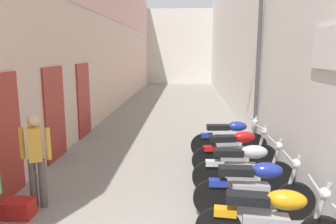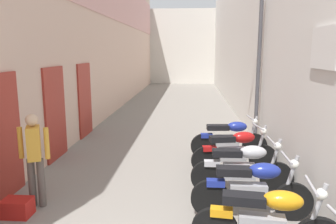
{
  "view_description": "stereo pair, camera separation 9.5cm",
  "coord_description": "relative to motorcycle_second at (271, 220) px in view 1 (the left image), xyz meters",
  "views": [
    {
      "loc": [
        0.56,
        -1.78,
        2.55
      ],
      "look_at": [
        0.13,
        5.9,
        1.11
      ],
      "focal_mm": 34.67,
      "sensor_mm": 36.0,
      "label": 1
    },
    {
      "loc": [
        0.66,
        -1.77,
        2.55
      ],
      "look_at": [
        0.13,
        5.9,
        1.11
      ],
      "focal_mm": 34.67,
      "sensor_mm": 36.0,
      "label": 2
    }
  ],
  "objects": [
    {
      "name": "ground_plane",
      "position": [
        -1.62,
        8.21,
        -0.5
      ],
      "size": [
        40.38,
        40.38,
        0.0
      ],
      "primitive_type": "plane",
      "color": "gray"
    },
    {
      "name": "building_left",
      "position": [
        -4.38,
        10.15,
        2.98
      ],
      "size": [
        0.45,
        24.38,
        6.91
      ],
      "color": "beige",
      "rests_on": "ground"
    },
    {
      "name": "building_right",
      "position": [
        1.14,
        10.21,
        3.4
      ],
      "size": [
        0.45,
        24.38,
        7.81
      ],
      "color": "silver",
      "rests_on": "ground"
    },
    {
      "name": "building_far_end",
      "position": [
        -1.62,
        23.4,
        2.43
      ],
      "size": [
        8.12,
        2.0,
        5.86
      ],
      "primitive_type": "cube",
      "color": "beige",
      "rests_on": "ground"
    },
    {
      "name": "motorcycle_second",
      "position": [
        0.0,
        0.0,
        0.0
      ],
      "size": [
        1.85,
        0.58,
        1.04
      ],
      "color": "black",
      "rests_on": "ground"
    },
    {
      "name": "motorcycle_third",
      "position": [
        0.0,
        0.98,
        0.0
      ],
      "size": [
        1.85,
        0.58,
        1.04
      ],
      "color": "black",
      "rests_on": "ground"
    },
    {
      "name": "motorcycle_fourth",
      "position": [
        0.0,
        1.89,
        0.0
      ],
      "size": [
        1.85,
        0.58,
        1.04
      ],
      "color": "black",
      "rests_on": "ground"
    },
    {
      "name": "motorcycle_fifth",
      "position": [
        -0.0,
        2.89,
        0.0
      ],
      "size": [
        1.84,
        0.58,
        1.04
      ],
      "color": "black",
      "rests_on": "ground"
    },
    {
      "name": "motorcycle_sixth",
      "position": [
        0.0,
        3.89,
        0.0
      ],
      "size": [
        1.85,
        0.58,
        1.04
      ],
      "color": "black",
      "rests_on": "ground"
    },
    {
      "name": "pedestrian_mid_alley",
      "position": [
        -3.49,
        1.15,
        0.42
      ],
      "size": [
        0.52,
        0.39,
        1.57
      ],
      "color": "#564C47",
      "rests_on": "ground"
    },
    {
      "name": "plastic_crate",
      "position": [
        -3.65,
        0.79,
        -0.36
      ],
      "size": [
        0.44,
        0.32,
        0.28
      ],
      "primitive_type": "cube",
      "color": "red",
      "rests_on": "ground"
    },
    {
      "name": "street_lamp",
      "position": [
        0.69,
        4.82,
        2.04
      ],
      "size": [
        0.79,
        0.18,
        4.3
      ],
      "color": "#47474C",
      "rests_on": "ground"
    }
  ]
}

